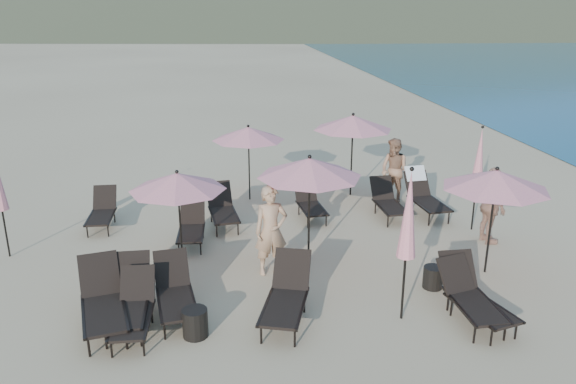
{
  "coord_description": "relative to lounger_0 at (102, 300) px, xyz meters",
  "views": [
    {
      "loc": [
        -1.83,
        -8.72,
        5.19
      ],
      "look_at": [
        -0.39,
        3.5,
        1.1
      ],
      "focal_mm": 35.0,
      "sensor_mm": 36.0,
      "label": 1
    }
  ],
  "objects": [
    {
      "name": "ground",
      "position": [
        3.95,
        0.04,
        -0.48
      ],
      "size": [
        800.0,
        800.0,
        0.0
      ],
      "primitive_type": "plane",
      "color": "#D6BA8C",
      "rests_on": "ground"
    },
    {
      "name": "lounger_0",
      "position": [
        0.0,
        0.0,
        0.0
      ],
      "size": [
        1.1,
        1.91,
        1.04
      ],
      "rotation": [
        0.0,
        0.0,
        0.24
      ],
      "color": "black",
      "rests_on": "ground"
    },
    {
      "name": "lounger_1",
      "position": [
        0.41,
        0.11,
        -0.02
      ],
      "size": [
        0.7,
        1.74,
        0.99
      ],
      "rotation": [
        0.0,
        0.0,
        0.02
      ],
      "color": "black",
      "rests_on": "ground"
    },
    {
      "name": "lounger_2",
      "position": [
        1.18,
        0.26,
        -0.04
      ],
      "size": [
        0.89,
        1.72,
        0.94
      ],
      "rotation": [
        0.0,
        0.0,
        0.17
      ],
      "color": "black",
      "rests_on": "ground"
    },
    {
      "name": "lounger_3",
      "position": [
        3.1,
        -0.14,
        -0.01
      ],
      "size": [
        1.13,
        1.87,
        1.01
      ],
      "rotation": [
        0.0,
        0.0,
        -0.29
      ],
      "color": "black",
      "rests_on": "ground"
    },
    {
      "name": "lounger_4",
      "position": [
        6.3,
        -0.54,
        -0.05
      ],
      "size": [
        1.03,
        1.72,
        0.93
      ],
      "rotation": [
        0.0,
        0.0,
        0.28
      ],
      "color": "black",
      "rests_on": "ground"
    },
    {
      "name": "lounger_5",
      "position": [
        6.27,
        -0.44,
        -0.03
      ],
      "size": [
        0.68,
        1.69,
        0.96
      ],
      "rotation": [
        0.0,
        0.0,
        0.03
      ],
      "color": "black",
      "rests_on": "ground"
    },
    {
      "name": "lounger_6",
      "position": [
        -0.91,
        4.7,
        -0.08
      ],
      "size": [
        0.6,
        1.52,
        0.87
      ],
      "rotation": [
        0.0,
        0.0,
        0.01
      ],
      "color": "black",
      "rests_on": "ground"
    },
    {
      "name": "lounger_7",
      "position": [
        1.32,
        3.43,
        -0.08
      ],
      "size": [
        0.62,
        1.52,
        0.86
      ],
      "rotation": [
        0.0,
        0.0,
        -0.03
      ],
      "color": "black",
      "rests_on": "ground"
    },
    {
      "name": "lounger_8",
      "position": [
        2.03,
        4.46,
        -0.05
      ],
      "size": [
        0.83,
        1.69,
        0.93
      ],
      "rotation": [
        0.0,
        0.0,
        0.13
      ],
      "color": "black",
      "rests_on": "ground"
    },
    {
      "name": "lounger_9",
      "position": [
        4.27,
        4.72,
        -0.08
      ],
      "size": [
        0.72,
        1.54,
        0.86
      ],
      "rotation": [
        0.0,
        0.0,
        0.1
      ],
      "color": "black",
      "rests_on": "ground"
    },
    {
      "name": "lounger_10",
      "position": [
        6.27,
        4.55,
        -0.06
      ],
      "size": [
        0.68,
        1.6,
        0.9
      ],
      "rotation": [
        0.0,
        0.0,
        0.05
      ],
      "color": "black",
      "rests_on": "ground"
    },
    {
      "name": "lounger_11",
      "position": [
        7.28,
        4.71,
        0.04
      ],
      "size": [
        0.82,
        1.81,
        1.1
      ],
      "rotation": [
        0.0,
        0.0,
        0.1
      ],
      "color": "black",
      "rests_on": "ground"
    },
    {
      "name": "lounger_12",
      "position": [
        0.54,
        -0.23,
        -0.06
      ],
      "size": [
        0.63,
        1.57,
        0.9
      ],
      "rotation": [
        0.0,
        0.0,
        -0.02
      ],
      "color": "black",
      "rests_on": "ground"
    },
    {
      "name": "umbrella_open_0",
      "position": [
        1.18,
        2.19,
        1.37
      ],
      "size": [
        1.95,
        1.95,
        2.1
      ],
      "color": "black",
      "rests_on": "ground"
    },
    {
      "name": "umbrella_open_1",
      "position": [
        3.84,
        2.18,
        1.58
      ],
      "size": [
        2.17,
        2.17,
        2.33
      ],
      "color": "black",
      "rests_on": "ground"
    },
    {
      "name": "umbrella_open_2",
      "position": [
        7.36,
        1.19,
        1.5
      ],
      "size": [
        2.09,
        2.09,
        2.25
      ],
      "color": "black",
      "rests_on": "ground"
    },
    {
      "name": "umbrella_open_3",
      "position": [
        2.8,
        6.31,
        1.41
      ],
      "size": [
        1.99,
        1.99,
        2.14
      ],
      "color": "black",
      "rests_on": "ground"
    },
    {
      "name": "umbrella_open_4",
      "position": [
        5.71,
        6.38,
        1.63
      ],
      "size": [
        2.22,
        2.22,
        2.39
      ],
      "color": "black",
      "rests_on": "ground"
    },
    {
      "name": "umbrella_closed_0",
      "position": [
        5.1,
        -0.35,
        1.43
      ],
      "size": [
        0.32,
        0.32,
        2.75
      ],
      "color": "black",
      "rests_on": "ground"
    },
    {
      "name": "umbrella_closed_1",
      "position": [
        8.07,
        3.43,
        1.31
      ],
      "size": [
        0.3,
        0.3,
        2.58
      ],
      "color": "black",
      "rests_on": "ground"
    },
    {
      "name": "side_table_0",
      "position": [
        1.55,
        -0.49,
        -0.24
      ],
      "size": [
        0.42,
        0.42,
        0.49
      ],
      "primitive_type": "cylinder",
      "color": "black",
      "rests_on": "ground"
    },
    {
      "name": "side_table_1",
      "position": [
        6.04,
        0.67,
        -0.27
      ],
      "size": [
        0.38,
        0.38,
        0.43
      ],
      "primitive_type": "cylinder",
      "color": "black",
      "rests_on": "ground"
    },
    {
      "name": "beachgoer_a",
      "position": [
        3.0,
        1.68,
        0.44
      ],
      "size": [
        0.73,
        0.54,
        1.85
      ],
      "primitive_type": "imported",
      "rotation": [
        0.0,
        0.0,
        0.15
      ],
      "color": "tan",
      "rests_on": "ground"
    },
    {
      "name": "beachgoer_b",
      "position": [
        6.78,
        5.76,
        0.39
      ],
      "size": [
        1.02,
        1.08,
        1.75
      ],
      "primitive_type": "imported",
      "rotation": [
        0.0,
        0.0,
        -0.99
      ],
      "color": "#AA7958",
      "rests_on": "ground"
    },
    {
      "name": "beachgoer_c",
      "position": [
        8.08,
        2.64,
        0.41
      ],
      "size": [
        0.52,
        1.08,
        1.79
      ],
      "primitive_type": "imported",
      "rotation": [
        0.0,
        0.0,
        1.65
      ],
      "color": "tan",
      "rests_on": "ground"
    }
  ]
}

